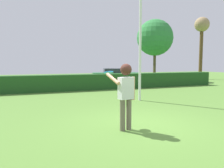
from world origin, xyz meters
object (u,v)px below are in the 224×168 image
Objects in this scene: frisbee at (109,72)px; bare_elm_tree at (202,29)px; oak_tree at (155,38)px; parked_car_green at (116,74)px; lamppost at (140,23)px; person at (126,89)px.

bare_elm_tree is (15.41, 13.10, 3.74)m from frisbee.
oak_tree is (9.92, 13.45, 2.69)m from frisbee.
frisbee is 0.06× the size of parked_car_green.
parked_car_green is (2.80, 9.83, -2.92)m from lamppost.
lamppost is at bearing -125.05° from oak_tree.
bare_elm_tree is (9.80, -0.04, 4.57)m from parked_car_green.
bare_elm_tree is at bearing 42.33° from person.
oak_tree is (-5.49, 0.35, -1.05)m from bare_elm_tree.
bare_elm_tree is at bearing -0.26° from parked_car_green.
person is at bearing -75.44° from frisbee.
person is 0.88m from frisbee.
person is 0.39× the size of parked_car_green.
person is at bearing -124.39° from oak_tree.
bare_elm_tree is (12.60, 9.78, 1.65)m from lamppost.
lamppost is 1.10× the size of oak_tree.
parked_car_green is 0.75× the size of oak_tree.
bare_elm_tree reaches higher than person.
person reaches higher than parked_car_green.
lamppost is at bearing 49.72° from frisbee.
lamppost is 10.63m from parked_car_green.
bare_elm_tree reaches higher than frisbee.
frisbee is 20.57m from bare_elm_tree.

